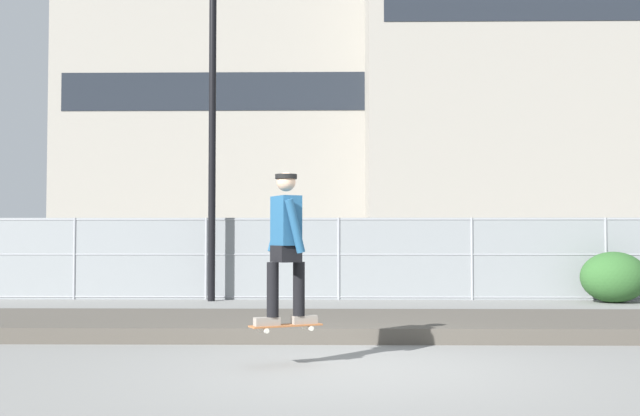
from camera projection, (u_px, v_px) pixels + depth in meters
name	position (u px, v px, depth m)	size (l,w,h in m)	color
ground_plane	(345.00, 368.00, 8.21)	(120.00, 120.00, 0.00)	slate
gravel_berm	(342.00, 325.00, 11.40)	(12.71, 2.83, 0.21)	#4C473F
skateboard	(286.00, 326.00, 8.35)	(0.81, 0.53, 0.07)	#9E5B33
skater	(286.00, 239.00, 8.39)	(0.69, 0.62, 1.66)	gray
chain_fence	(339.00, 258.00, 17.37)	(18.05, 0.06, 1.85)	gray
street_lamp	(212.00, 100.00, 17.16)	(0.44, 0.44, 7.22)	black
parked_car_near	(256.00, 260.00, 19.46)	(4.44, 2.03, 1.66)	black
parked_car_mid	(464.00, 260.00, 19.42)	(4.44, 2.02, 1.66)	silver
library_building	(232.00, 138.00, 56.94)	(22.31, 13.93, 17.64)	gray
office_block	(527.00, 76.00, 50.98)	(21.57, 14.13, 24.29)	gray
shrub_left	(614.00, 277.00, 16.55)	(1.42, 1.16, 1.10)	#2D5B28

